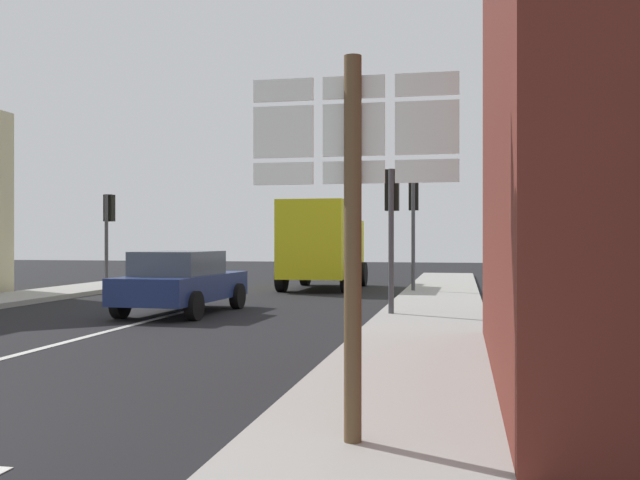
# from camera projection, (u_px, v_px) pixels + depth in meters

# --- Properties ---
(ground_plane) EXTENTS (80.00, 80.00, 0.00)m
(ground_plane) POSITION_uv_depth(u_px,v_px,m) (159.00, 318.00, 15.75)
(ground_plane) COLOR black
(sidewalk_right) EXTENTS (2.32, 44.00, 0.14)m
(sidewalk_right) POSITION_uv_depth(u_px,v_px,m) (425.00, 334.00, 12.63)
(sidewalk_right) COLOR #9E9B96
(sidewalk_right) RESTS_ON ground
(lane_centre_stripe) EXTENTS (0.16, 12.00, 0.01)m
(lane_centre_stripe) POSITION_uv_depth(u_px,v_px,m) (59.00, 344.00, 11.83)
(lane_centre_stripe) COLOR silver
(lane_centre_stripe) RESTS_ON ground
(sedan_far) EXTENTS (2.10, 4.26, 1.47)m
(sedan_far) POSITION_uv_depth(u_px,v_px,m) (182.00, 281.00, 16.73)
(sedan_far) COLOR navy
(sedan_far) RESTS_ON ground
(delivery_truck) EXTENTS (2.55, 5.04, 3.05)m
(delivery_truck) POSITION_uv_depth(u_px,v_px,m) (323.00, 242.00, 25.00)
(delivery_truck) COLOR yellow
(delivery_truck) RESTS_ON ground
(route_sign_post) EXTENTS (1.66, 0.14, 3.20)m
(route_sign_post) POSITION_uv_depth(u_px,v_px,m) (353.00, 207.00, 5.66)
(route_sign_post) COLOR brown
(route_sign_post) RESTS_ON ground
(traffic_light_near_right) EXTENTS (0.30, 0.49, 3.28)m
(traffic_light_near_right) POSITION_uv_depth(u_px,v_px,m) (392.00, 208.00, 15.58)
(traffic_light_near_right) COLOR #47474C
(traffic_light_near_right) RESTS_ON ground
(traffic_light_far_left) EXTENTS (0.30, 0.49, 3.26)m
(traffic_light_far_left) POSITION_uv_depth(u_px,v_px,m) (109.00, 220.00, 23.89)
(traffic_light_far_left) COLOR #47474C
(traffic_light_far_left) RESTS_ON ground
(traffic_light_far_right) EXTENTS (0.30, 0.49, 3.58)m
(traffic_light_far_right) POSITION_uv_depth(u_px,v_px,m) (414.00, 211.00, 22.62)
(traffic_light_far_right) COLOR #47474C
(traffic_light_far_right) RESTS_ON ground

